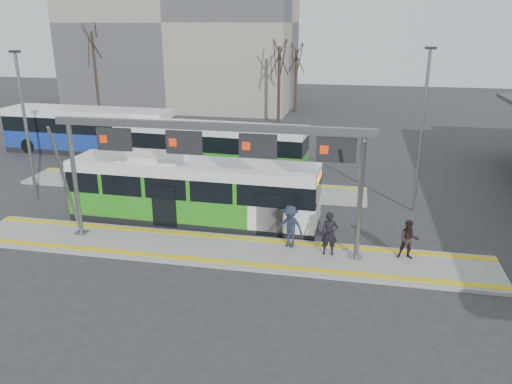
% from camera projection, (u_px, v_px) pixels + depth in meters
% --- Properties ---
extents(ground, '(120.00, 120.00, 0.00)m').
position_uv_depth(ground, '(221.00, 252.00, 20.71)').
color(ground, '#2D2D30').
rests_on(ground, ground).
extents(platform_main, '(22.00, 3.00, 0.15)m').
position_uv_depth(platform_main, '(221.00, 250.00, 20.69)').
color(platform_main, gray).
rests_on(platform_main, ground).
extents(platform_second, '(20.00, 3.00, 0.15)m').
position_uv_depth(platform_second, '(191.00, 185.00, 28.86)').
color(platform_second, gray).
rests_on(platform_second, ground).
extents(tactile_main, '(22.00, 2.65, 0.02)m').
position_uv_depth(tactile_main, '(221.00, 248.00, 20.66)').
color(tactile_main, yellow).
rests_on(tactile_main, platform_main).
extents(tactile_second, '(20.00, 0.35, 0.02)m').
position_uv_depth(tactile_second, '(197.00, 178.00, 29.90)').
color(tactile_second, yellow).
rests_on(tactile_second, platform_second).
extents(gantry, '(13.00, 1.68, 5.20)m').
position_uv_depth(gantry, '(212.00, 149.00, 19.63)').
color(gantry, slate).
rests_on(gantry, platform_main).
extents(apartment_block, '(24.50, 12.50, 18.40)m').
position_uv_depth(apartment_block, '(182.00, 20.00, 53.76)').
color(apartment_block, gray).
rests_on(apartment_block, ground).
extents(hero_bus, '(11.78, 2.78, 3.22)m').
position_uv_depth(hero_bus, '(193.00, 192.00, 23.43)').
color(hero_bus, black).
rests_on(hero_bus, ground).
extents(bg_bus_green, '(12.24, 3.29, 3.03)m').
position_uv_depth(bg_bus_green, '(211.00, 148.00, 31.46)').
color(bg_bus_green, black).
rests_on(bg_bus_green, ground).
extents(bg_bus_blue, '(12.31, 3.05, 3.19)m').
position_uv_depth(bg_bus_blue, '(89.00, 131.00, 36.03)').
color(bg_bus_blue, black).
rests_on(bg_bus_blue, ground).
extents(passenger_a, '(0.70, 0.50, 1.78)m').
position_uv_depth(passenger_a, '(329.00, 234.00, 19.88)').
color(passenger_a, black).
rests_on(passenger_a, platform_main).
extents(passenger_b, '(0.82, 0.66, 1.60)m').
position_uv_depth(passenger_b, '(409.00, 240.00, 19.56)').
color(passenger_b, black).
rests_on(passenger_b, platform_main).
extents(passenger_c, '(1.32, 1.00, 1.81)m').
position_uv_depth(passenger_c, '(290.00, 226.00, 20.55)').
color(passenger_c, '#1F2739').
rests_on(passenger_c, platform_main).
extents(tree_left, '(1.40, 1.40, 7.92)m').
position_uv_depth(tree_left, '(279.00, 58.00, 44.60)').
color(tree_left, '#382B21').
rests_on(tree_left, ground).
extents(tree_mid, '(1.40, 1.40, 7.28)m').
position_uv_depth(tree_mid, '(296.00, 58.00, 50.86)').
color(tree_mid, '#382B21').
rests_on(tree_mid, ground).
extents(tree_far, '(1.40, 1.40, 9.27)m').
position_uv_depth(tree_far, '(93.00, 43.00, 50.32)').
color(tree_far, '#382B21').
rests_on(tree_far, ground).
extents(lamp_west, '(0.50, 0.25, 7.74)m').
position_uv_depth(lamp_west, '(26.00, 124.00, 25.44)').
color(lamp_west, slate).
rests_on(lamp_west, ground).
extents(lamp_east, '(0.50, 0.25, 7.99)m').
position_uv_depth(lamp_east, '(422.00, 128.00, 23.80)').
color(lamp_east, slate).
rests_on(lamp_east, ground).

